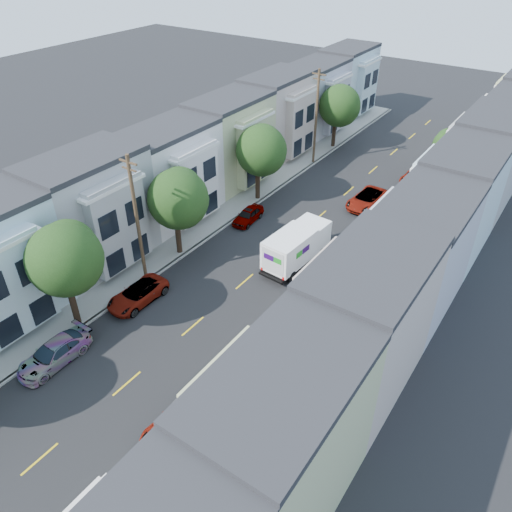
{
  "coord_description": "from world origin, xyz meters",
  "views": [
    {
      "loc": [
        17.59,
        -18.17,
        22.97
      ],
      "look_at": [
        0.59,
        6.68,
        2.2
      ],
      "focal_mm": 35.0,
      "sensor_mm": 36.0,
      "label": 1
    }
  ],
  "objects_px": {
    "utility_pole_near": "(137,221)",
    "lead_sedan": "(367,199)",
    "tree_b": "(64,259)",
    "parked_left_c": "(138,294)",
    "tree_c": "(177,199)",
    "parked_right_b": "(238,364)",
    "parked_right_a": "(182,422)",
    "parked_left_d": "(248,215)",
    "tree_d": "(260,151)",
    "utility_pole_far": "(316,117)",
    "fedex_truck": "(296,246)",
    "tree_far_r": "(447,146)",
    "parked_left_b": "(54,354)",
    "tree_e": "(339,106)",
    "parked_right_c": "(362,234)",
    "parked_right_d": "(417,176)"
  },
  "relations": [
    {
      "from": "tree_far_r",
      "to": "parked_left_b",
      "type": "relative_size",
      "value": 1.22
    },
    {
      "from": "parked_right_b",
      "to": "lead_sedan",
      "type": "bearing_deg",
      "value": 97.06
    },
    {
      "from": "tree_b",
      "to": "parked_right_b",
      "type": "height_order",
      "value": "tree_b"
    },
    {
      "from": "fedex_truck",
      "to": "parked_right_b",
      "type": "distance_m",
      "value": 12.13
    },
    {
      "from": "parked_right_a",
      "to": "parked_right_b",
      "type": "height_order",
      "value": "parked_right_a"
    },
    {
      "from": "lead_sedan",
      "to": "parked_right_b",
      "type": "bearing_deg",
      "value": -81.02
    },
    {
      "from": "utility_pole_near",
      "to": "utility_pole_far",
      "type": "relative_size",
      "value": 1.0
    },
    {
      "from": "parked_left_d",
      "to": "parked_left_b",
      "type": "bearing_deg",
      "value": -93.97
    },
    {
      "from": "tree_c",
      "to": "utility_pole_near",
      "type": "relative_size",
      "value": 0.74
    },
    {
      "from": "lead_sedan",
      "to": "tree_c",
      "type": "bearing_deg",
      "value": -115.75
    },
    {
      "from": "tree_b",
      "to": "parked_left_d",
      "type": "relative_size",
      "value": 2.01
    },
    {
      "from": "utility_pole_near",
      "to": "parked_right_a",
      "type": "distance_m",
      "value": 14.76
    },
    {
      "from": "lead_sedan",
      "to": "parked_right_b",
      "type": "xyz_separation_m",
      "value": [
        2.22,
        -23.62,
        -0.1
      ]
    },
    {
      "from": "tree_c",
      "to": "parked_right_c",
      "type": "bearing_deg",
      "value": 41.86
    },
    {
      "from": "fedex_truck",
      "to": "parked_right_c",
      "type": "xyz_separation_m",
      "value": [
        2.95,
        5.96,
        -0.95
      ]
    },
    {
      "from": "tree_c",
      "to": "parked_right_a",
      "type": "height_order",
      "value": "tree_c"
    },
    {
      "from": "utility_pole_far",
      "to": "parked_right_a",
      "type": "distance_m",
      "value": 36.58
    },
    {
      "from": "tree_b",
      "to": "lead_sedan",
      "type": "bearing_deg",
      "value": 71.12
    },
    {
      "from": "lead_sedan",
      "to": "parked_right_a",
      "type": "relative_size",
      "value": 0.98
    },
    {
      "from": "lead_sedan",
      "to": "utility_pole_near",
      "type": "bearing_deg",
      "value": -110.44
    },
    {
      "from": "tree_d",
      "to": "utility_pole_far",
      "type": "relative_size",
      "value": 0.74
    },
    {
      "from": "tree_b",
      "to": "parked_left_c",
      "type": "height_order",
      "value": "tree_b"
    },
    {
      "from": "tree_c",
      "to": "parked_left_d",
      "type": "bearing_deg",
      "value": 79.11
    },
    {
      "from": "fedex_truck",
      "to": "parked_left_b",
      "type": "distance_m",
      "value": 18.76
    },
    {
      "from": "parked_right_b",
      "to": "parked_right_a",
      "type": "bearing_deg",
      "value": -88.31
    },
    {
      "from": "tree_far_r",
      "to": "parked_left_b",
      "type": "xyz_separation_m",
      "value": [
        -11.79,
        -37.92,
        -3.41
      ]
    },
    {
      "from": "utility_pole_near",
      "to": "lead_sedan",
      "type": "distance_m",
      "value": 22.48
    },
    {
      "from": "parked_left_c",
      "to": "parked_right_d",
      "type": "xyz_separation_m",
      "value": [
        9.8,
        29.84,
        0.09
      ]
    },
    {
      "from": "parked_right_a",
      "to": "parked_right_b",
      "type": "distance_m",
      "value": 5.05
    },
    {
      "from": "tree_b",
      "to": "parked_right_a",
      "type": "bearing_deg",
      "value": -12.08
    },
    {
      "from": "tree_b",
      "to": "parked_right_d",
      "type": "distance_m",
      "value": 35.92
    },
    {
      "from": "tree_c",
      "to": "parked_right_b",
      "type": "xyz_separation_m",
      "value": [
        11.2,
        -7.65,
        -4.45
      ]
    },
    {
      "from": "parked_left_b",
      "to": "tree_d",
      "type": "bearing_deg",
      "value": 93.31
    },
    {
      "from": "parked_left_d",
      "to": "parked_right_a",
      "type": "relative_size",
      "value": 0.74
    },
    {
      "from": "parked_left_d",
      "to": "lead_sedan",
      "type": "bearing_deg",
      "value": 44.9
    },
    {
      "from": "parked_left_d",
      "to": "parked_right_d",
      "type": "height_order",
      "value": "parked_right_d"
    },
    {
      "from": "parked_right_c",
      "to": "utility_pole_near",
      "type": "bearing_deg",
      "value": -130.62
    },
    {
      "from": "tree_b",
      "to": "parked_right_c",
      "type": "relative_size",
      "value": 1.77
    },
    {
      "from": "fedex_truck",
      "to": "tree_far_r",
      "type": "bearing_deg",
      "value": 80.38
    },
    {
      "from": "tree_b",
      "to": "parked_left_c",
      "type": "bearing_deg",
      "value": 70.49
    },
    {
      "from": "tree_d",
      "to": "parked_right_d",
      "type": "distance_m",
      "value": 17.11
    },
    {
      "from": "tree_b",
      "to": "tree_c",
      "type": "relative_size",
      "value": 1.05
    },
    {
      "from": "parked_right_b",
      "to": "parked_left_c",
      "type": "bearing_deg",
      "value": 174.08
    },
    {
      "from": "tree_d",
      "to": "tree_far_r",
      "type": "height_order",
      "value": "tree_d"
    },
    {
      "from": "tree_c",
      "to": "parked_left_d",
      "type": "xyz_separation_m",
      "value": [
        1.4,
        7.29,
        -4.44
      ]
    },
    {
      "from": "parked_left_c",
      "to": "utility_pole_far",
      "type": "bearing_deg",
      "value": 93.89
    },
    {
      "from": "tree_d",
      "to": "parked_right_b",
      "type": "height_order",
      "value": "tree_d"
    },
    {
      "from": "tree_c",
      "to": "parked_right_a",
      "type": "distance_m",
      "value": 17.48
    },
    {
      "from": "tree_d",
      "to": "tree_e",
      "type": "distance_m",
      "value": 15.88
    },
    {
      "from": "parked_left_d",
      "to": "parked_right_a",
      "type": "distance_m",
      "value": 22.26
    }
  ]
}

